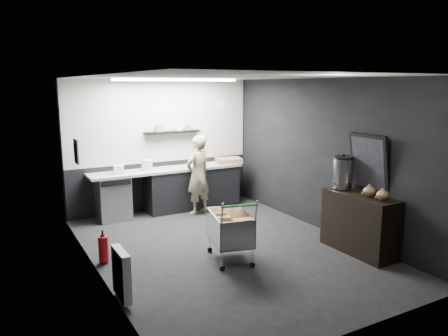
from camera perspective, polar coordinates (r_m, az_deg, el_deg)
floor at (r=7.12m, az=0.21°, el=-10.46°), size 5.50×5.50×0.00m
ceiling at (r=6.63m, az=0.23°, el=11.83°), size 5.50×5.50×0.00m
wall_back at (r=9.21m, az=-8.18°, el=3.02°), size 5.50×0.00×5.50m
wall_front at (r=4.61m, az=17.23°, el=-5.21°), size 5.50×0.00×5.50m
wall_left at (r=6.05m, az=-16.56°, el=-1.41°), size 0.00×5.50×5.50m
wall_right at (r=7.90m, az=12.98°, el=1.57°), size 0.00×5.50×5.50m
kitchen_wall_panel at (r=9.14m, az=-8.22°, el=6.12°), size 3.95×0.02×1.70m
dado_panel at (r=9.35m, az=-7.99°, el=-2.16°), size 3.95×0.02×1.00m
floating_shelf at (r=9.13m, az=-6.76°, el=4.70°), size 1.20×0.22×0.04m
wall_clock at (r=9.70m, az=-0.42°, el=8.27°), size 0.20×0.03×0.20m
poster at (r=7.27m, az=-18.75°, el=2.07°), size 0.02×0.30×0.40m
poster_red_band at (r=7.26m, az=-18.75°, el=2.62°), size 0.02×0.22×0.10m
radiator at (r=5.53m, az=-13.26°, el=-13.32°), size 0.10×0.50×0.60m
ceiling_strip at (r=8.30m, az=-6.16°, el=11.36°), size 2.40×0.20×0.04m
prep_counter at (r=9.13m, az=-6.49°, el=-2.72°), size 3.20×0.61×0.90m
person at (r=8.78m, az=-3.41°, el=-0.90°), size 0.67×0.54×1.60m
shopping_cart at (r=6.54m, az=0.78°, el=-8.10°), size 0.72×1.00×0.98m
sideboard at (r=7.14m, az=17.20°, el=-5.91°), size 0.53×1.24×1.85m
fire_extinguisher at (r=6.73m, az=-15.48°, el=-10.03°), size 0.14×0.14×0.48m
cardboard_box at (r=9.53m, az=0.61°, el=0.98°), size 0.64×0.55×0.11m
pink_tub at (r=8.81m, az=-10.04°, el=0.36°), size 0.22×0.22×0.22m
white_container at (r=8.60m, az=-13.59°, el=-0.21°), size 0.20×0.17×0.16m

